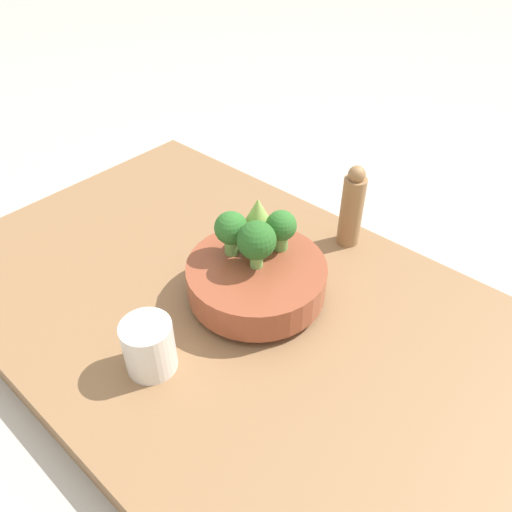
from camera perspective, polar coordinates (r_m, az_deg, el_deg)
The scene contains 9 objects.
ground_plane at distance 0.90m, azimuth -1.66°, elevation -8.15°, with size 6.00×6.00×0.00m, color #ADA89E.
table at distance 0.88m, azimuth -1.69°, elevation -7.08°, with size 1.14×0.68×0.05m.
bowl at distance 0.86m, azimuth -0.00°, elevation -2.59°, with size 0.24×0.24×0.07m.
broccoli_floret_back at distance 0.85m, azimuth 2.89°, elevation 3.29°, with size 0.05×0.05×0.08m.
broccoli_floret_left at distance 0.84m, azimuth -2.86°, elevation 3.02°, with size 0.06×0.06×0.08m.
broccoli_floret_center at distance 0.81m, azimuth -0.00°, elevation 1.73°, with size 0.07×0.07×0.09m.
romanesco_piece_far at distance 0.85m, azimuth 0.21°, elevation 4.62°, with size 0.06×0.06×0.09m.
cup at distance 0.77m, azimuth -12.13°, elevation -10.06°, with size 0.08×0.08×0.09m.
pepper_mill at distance 0.98m, azimuth 10.90°, elevation 5.46°, with size 0.04×0.04×0.17m.
Camera 1 is at (0.42, -0.43, 0.67)m, focal length 35.00 mm.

